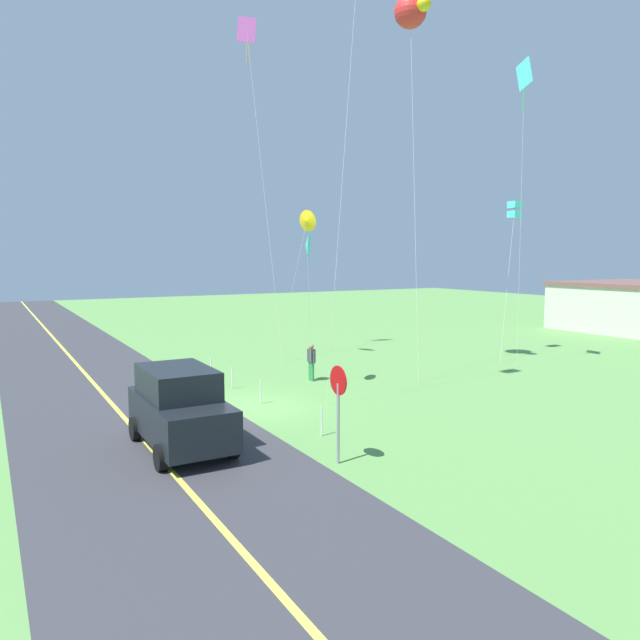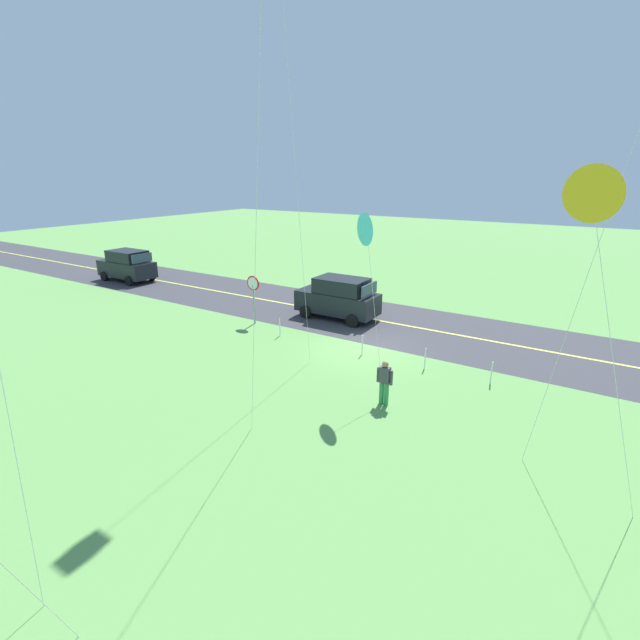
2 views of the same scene
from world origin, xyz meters
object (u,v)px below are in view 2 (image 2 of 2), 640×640
Objects in this scene: car_suv_foreground at (339,297)px; stop_sign at (253,290)px; car_parked_east_far at (127,265)px; kite_yellow_high at (592,195)px; kite_red_low at (367,230)px; person_adult_near at (384,381)px.

stop_sign is at bearing 44.30° from car_suv_foreground.
car_parked_east_far is 30.81m from kite_yellow_high.
stop_sign is at bearing 169.17° from car_parked_east_far.
stop_sign is (3.25, 3.17, 0.65)m from car_suv_foreground.
kite_yellow_high reaches higher than kite_red_low.
person_adult_near is at bearing 155.03° from stop_sign.
car_suv_foreground is 9.39m from kite_red_low.
kite_yellow_high is (-5.12, 2.55, 6.26)m from person_adult_near.
stop_sign is 10.33m from person_adult_near.
car_parked_east_far is 24.57m from person_adult_near.
stop_sign reaches higher than car_suv_foreground.
stop_sign is 16.87m from kite_yellow_high.
kite_yellow_high is (-11.20, 10.06, 5.97)m from car_suv_foreground.
car_parked_east_far reaches higher than person_adult_near.
car_suv_foreground is at bearing -54.06° from kite_red_low.
car_parked_east_far is at bearing -18.55° from kite_yellow_high.
car_suv_foreground is at bearing -41.93° from kite_yellow_high.
kite_red_low is 0.82× the size of kite_yellow_high.
car_parked_east_far is at bearing -15.53° from kite_red_low.
car_suv_foreground is 0.57× the size of kite_yellow_high.
kite_red_low is at bearing 156.71° from stop_sign.
stop_sign reaches higher than car_parked_east_far.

